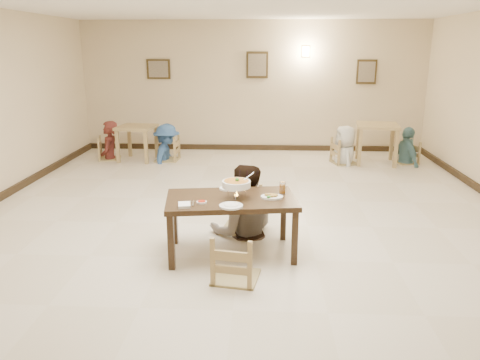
# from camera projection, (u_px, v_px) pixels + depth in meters

# --- Properties ---
(floor) EXTENTS (10.00, 10.00, 0.00)m
(floor) POSITION_uv_depth(u_px,v_px,m) (243.00, 225.00, 6.53)
(floor) COLOR beige
(floor) RESTS_ON ground
(wall_back) EXTENTS (10.00, 0.00, 10.00)m
(wall_back) POSITION_uv_depth(u_px,v_px,m) (253.00, 87.00, 10.93)
(wall_back) COLOR beige
(wall_back) RESTS_ON floor
(baseboard_back) EXTENTS (8.00, 0.06, 0.12)m
(baseboard_back) POSITION_uv_depth(u_px,v_px,m) (252.00, 147.00, 11.29)
(baseboard_back) COLOR black
(baseboard_back) RESTS_ON floor
(picture_a) EXTENTS (0.55, 0.04, 0.45)m
(picture_a) POSITION_uv_depth(u_px,v_px,m) (158.00, 69.00, 10.88)
(picture_a) COLOR #352813
(picture_a) RESTS_ON wall_back
(picture_b) EXTENTS (0.50, 0.04, 0.60)m
(picture_b) POSITION_uv_depth(u_px,v_px,m) (257.00, 65.00, 10.74)
(picture_b) COLOR #352813
(picture_b) RESTS_ON wall_back
(picture_c) EXTENTS (0.45, 0.04, 0.55)m
(picture_c) POSITION_uv_depth(u_px,v_px,m) (367.00, 72.00, 10.66)
(picture_c) COLOR #352813
(picture_c) RESTS_ON wall_back
(wall_sconce) EXTENTS (0.16, 0.05, 0.22)m
(wall_sconce) POSITION_uv_depth(u_px,v_px,m) (306.00, 51.00, 10.61)
(wall_sconce) COLOR #FFD88C
(wall_sconce) RESTS_ON wall_back
(main_table) EXTENTS (1.60, 1.04, 0.70)m
(main_table) POSITION_uv_depth(u_px,v_px,m) (231.00, 204.00, 5.46)
(main_table) COLOR #352313
(main_table) RESTS_ON floor
(chair_far) EXTENTS (0.51, 0.51, 1.09)m
(chair_far) POSITION_uv_depth(u_px,v_px,m) (242.00, 191.00, 6.21)
(chair_far) COLOR tan
(chair_far) RESTS_ON floor
(chair_near) EXTENTS (0.47, 0.47, 1.00)m
(chair_near) POSITION_uv_depth(u_px,v_px,m) (236.00, 235.00, 4.88)
(chair_near) COLOR tan
(chair_near) RESTS_ON floor
(main_diner) EXTENTS (0.98, 0.80, 1.87)m
(main_diner) POSITION_uv_depth(u_px,v_px,m) (244.00, 165.00, 6.01)
(main_diner) COLOR gray
(main_diner) RESTS_ON floor
(curry_warmer) EXTENTS (0.37, 0.33, 0.30)m
(curry_warmer) POSITION_uv_depth(u_px,v_px,m) (236.00, 184.00, 5.36)
(curry_warmer) COLOR silver
(curry_warmer) RESTS_ON main_table
(rice_plate_far) EXTENTS (0.28, 0.28, 0.06)m
(rice_plate_far) POSITION_uv_depth(u_px,v_px,m) (231.00, 188.00, 5.75)
(rice_plate_far) COLOR white
(rice_plate_far) RESTS_ON main_table
(rice_plate_near) EXTENTS (0.26, 0.26, 0.06)m
(rice_plate_near) POSITION_uv_depth(u_px,v_px,m) (231.00, 206.00, 5.12)
(rice_plate_near) COLOR white
(rice_plate_near) RESTS_ON main_table
(fried_plate) EXTENTS (0.26, 0.26, 0.06)m
(fried_plate) POSITION_uv_depth(u_px,v_px,m) (272.00, 196.00, 5.42)
(fried_plate) COLOR white
(fried_plate) RESTS_ON main_table
(chili_dish) EXTENTS (0.12, 0.12, 0.02)m
(chili_dish) POSITION_uv_depth(u_px,v_px,m) (202.00, 202.00, 5.24)
(chili_dish) COLOR white
(chili_dish) RESTS_ON main_table
(napkin_cutlery) EXTENTS (0.18, 0.27, 0.03)m
(napkin_cutlery) POSITION_uv_depth(u_px,v_px,m) (185.00, 205.00, 5.13)
(napkin_cutlery) COLOR white
(napkin_cutlery) RESTS_ON main_table
(drink_glass) EXTENTS (0.07, 0.07, 0.15)m
(drink_glass) POSITION_uv_depth(u_px,v_px,m) (282.00, 188.00, 5.57)
(drink_glass) COLOR white
(drink_glass) RESTS_ON main_table
(bg_table_left) EXTENTS (0.84, 0.84, 0.76)m
(bg_table_left) POSITION_uv_depth(u_px,v_px,m) (137.00, 132.00, 10.12)
(bg_table_left) COLOR tan
(bg_table_left) RESTS_ON floor
(bg_table_right) EXTENTS (0.95, 0.95, 0.84)m
(bg_table_right) POSITION_uv_depth(u_px,v_px,m) (377.00, 131.00, 9.83)
(bg_table_right) COLOR tan
(bg_table_right) RESTS_ON floor
(bg_chair_ll) EXTENTS (0.45, 0.45, 0.96)m
(bg_chair_ll) POSITION_uv_depth(u_px,v_px,m) (109.00, 138.00, 10.24)
(bg_chair_ll) COLOR tan
(bg_chair_ll) RESTS_ON floor
(bg_chair_lr) EXTENTS (0.49, 0.49, 1.04)m
(bg_chair_lr) POSITION_uv_depth(u_px,v_px,m) (166.00, 137.00, 10.13)
(bg_chair_lr) COLOR tan
(bg_chair_lr) RESTS_ON floor
(bg_chair_rl) EXTENTS (0.48, 0.48, 1.02)m
(bg_chair_rl) POSITION_uv_depth(u_px,v_px,m) (345.00, 140.00, 9.86)
(bg_chair_rl) COLOR tan
(bg_chair_rl) RESTS_ON floor
(bg_chair_rr) EXTENTS (0.42, 0.42, 0.89)m
(bg_chair_rr) POSITION_uv_depth(u_px,v_px,m) (408.00, 143.00, 9.90)
(bg_chair_rr) COLOR tan
(bg_chair_rr) RESTS_ON floor
(bg_diner_a) EXTENTS (0.46, 0.65, 1.70)m
(bg_diner_a) POSITION_uv_depth(u_px,v_px,m) (107.00, 121.00, 10.13)
(bg_diner_a) COLOR #5A231E
(bg_diner_a) RESTS_ON floor
(bg_diner_b) EXTENTS (0.69, 1.08, 1.60)m
(bg_diner_b) POSITION_uv_depth(u_px,v_px,m) (166.00, 124.00, 10.05)
(bg_diner_b) COLOR #38619A
(bg_diner_b) RESTS_ON floor
(bg_diner_c) EXTENTS (0.61, 0.85, 1.62)m
(bg_diner_c) POSITION_uv_depth(u_px,v_px,m) (346.00, 126.00, 9.77)
(bg_diner_c) COLOR silver
(bg_diner_c) RESTS_ON floor
(bg_diner_d) EXTENTS (0.58, 0.97, 1.55)m
(bg_diner_d) POSITION_uv_depth(u_px,v_px,m) (409.00, 127.00, 9.81)
(bg_diner_d) COLOR #598D96
(bg_diner_d) RESTS_ON floor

